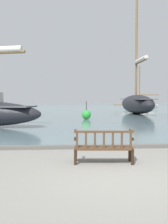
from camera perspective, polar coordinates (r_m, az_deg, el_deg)
ground_plane at (r=6.39m, az=7.04°, el=-13.43°), size 160.00×160.00×0.00m
harbor_water at (r=50.06m, az=-2.67°, el=0.79°), size 100.00×80.00×0.08m
quay_edge_kerb at (r=10.09m, az=2.81°, el=-7.04°), size 40.00×0.30×0.12m
park_bench at (r=7.75m, az=3.97°, el=-6.96°), size 1.63×0.63×0.92m
sailboat_far_starboard at (r=43.49m, az=11.40°, el=1.30°), size 6.94×1.86×6.62m
sailboat_mid_port at (r=31.92m, az=10.63°, el=1.90°), size 2.48×10.57×15.64m
channel_buoy at (r=22.65m, az=0.48°, el=-0.56°), size 0.75×0.75×1.45m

